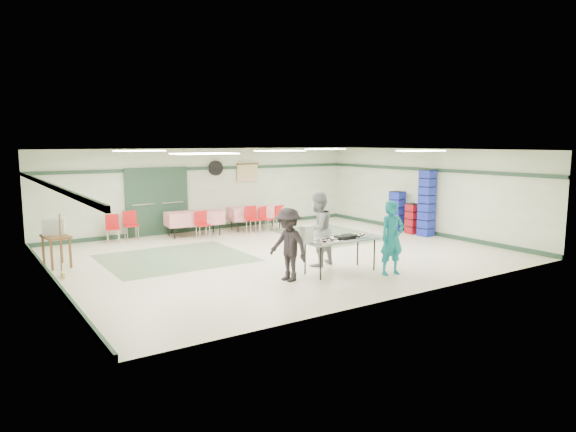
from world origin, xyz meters
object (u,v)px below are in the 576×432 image
chair_a (265,216)px  chair_d (202,222)px  chair_loose_b (113,226)px  volunteer_teal (392,238)px  chair_b (252,217)px  volunteer_dark (288,245)px  crate_stack_blue_b (427,203)px  chair_c (281,215)px  office_printer (54,226)px  crate_stack_red (413,219)px  crate_stack_blue_a (397,211)px  printer_table (56,241)px  dining_table_a (256,212)px  volunteer_grey (318,229)px  serving_table (340,241)px  chair_loose_a (131,222)px  dining_table_b (194,218)px  broom (61,245)px

chair_a → chair_d: size_ratio=0.98×
chair_loose_b → volunteer_teal: bearing=-49.1°
chair_b → volunteer_dark: bearing=-106.5°
crate_stack_blue_b → volunteer_dark: bearing=-163.0°
chair_c → office_printer: bearing=-174.2°
chair_loose_b → office_printer: office_printer is taller
chair_loose_b → crate_stack_red: size_ratio=0.86×
crate_stack_red → crate_stack_blue_b: crate_stack_blue_b is taller
crate_stack_blue_a → printer_table: (-10.30, 0.79, -0.03)m
dining_table_a → crate_stack_blue_a: size_ratio=1.44×
volunteer_teal → volunteer_grey: (-0.86, 1.57, 0.05)m
serving_table → office_printer: office_printer is taller
serving_table → office_printer: 6.74m
crate_stack_blue_a → printer_table: bearing=175.6°
crate_stack_blue_a → crate_stack_red: 0.73m
dining_table_a → printer_table: 6.81m
serving_table → chair_b: 5.56m
volunteer_teal → chair_loose_b: bearing=128.7°
serving_table → crate_stack_red: (5.10, 2.57, -0.23)m
volunteer_grey → serving_table: bearing=77.9°
dining_table_a → printer_table: dining_table_a is taller
crate_stack_blue_b → chair_b: bearing=140.9°
volunteer_dark → chair_c: 6.38m
volunteer_dark → crate_stack_red: (6.46, 2.52, -0.29)m
dining_table_a → chair_d: 2.28m
volunteer_grey → chair_b: 4.79m
chair_loose_a → crate_stack_blue_a: crate_stack_blue_a is taller
volunteer_dark → crate_stack_blue_a: 7.22m
chair_d → crate_stack_blue_b: bearing=-26.0°
chair_loose_b → crate_stack_red: crate_stack_red is taller
chair_a → crate_stack_blue_b: (3.77, -3.45, 0.53)m
dining_table_b → broom: bearing=-140.4°
volunteer_dark → crate_stack_red: bearing=99.9°
volunteer_dark → office_printer: (-3.84, 4.23, 0.16)m
serving_table → chair_c: (1.97, 5.49, -0.22)m
volunteer_teal → printer_table: bearing=149.6°
dining_table_a → crate_stack_red: bearing=-35.1°
crate_stack_blue_b → dining_table_a: bearing=133.2°
chair_loose_a → crate_stack_blue_b: bearing=-25.0°
chair_c → chair_a: bearing=176.8°
volunteer_grey → broom: (-5.25, 2.21, -0.16)m
dining_table_a → crate_stack_blue_b: crate_stack_blue_b is taller
dining_table_b → chair_loose_a: (-1.86, 0.43, -0.04)m
serving_table → chair_c: chair_c is taller
chair_loose_b → printer_table: bearing=-119.2°
serving_table → chair_loose_b: chair_loose_b is taller
volunteer_dark → crate_stack_blue_b: (6.46, 1.98, 0.26)m
chair_a → chair_b: size_ratio=0.95×
printer_table → chair_d: bearing=11.0°
volunteer_teal → broom: bearing=156.7°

